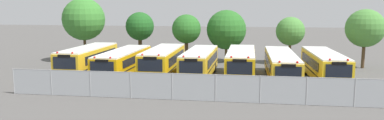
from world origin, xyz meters
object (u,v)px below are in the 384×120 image
(school_bus_3, at_px, (200,63))
(traffic_cone, at_px, (209,95))
(school_bus_0, at_px, (88,59))
(tree_0, at_px, (85,18))
(school_bus_1, at_px, (123,61))
(school_bus_6, at_px, (324,65))
(school_bus_5, at_px, (281,65))
(tree_4, at_px, (290,31))
(school_bus_2, at_px, (163,61))
(tree_3, at_px, (226,30))
(tree_1, at_px, (139,26))
(tree_2, at_px, (187,28))
(tree_5, at_px, (367,28))
(school_bus_4, at_px, (241,63))

(school_bus_3, bearing_deg, traffic_cone, 103.59)
(school_bus_0, height_order, tree_0, tree_0)
(school_bus_1, height_order, school_bus_6, school_bus_6)
(school_bus_5, xyz_separation_m, tree_4, (1.67, 9.70, 2.43))
(tree_4, bearing_deg, school_bus_6, -77.92)
(school_bus_6, distance_m, tree_0, 27.36)
(school_bus_2, height_order, school_bus_3, school_bus_2)
(school_bus_0, distance_m, school_bus_6, 22.14)
(school_bus_1, height_order, tree_0, tree_0)
(traffic_cone, bearing_deg, tree_3, 89.37)
(school_bus_5, bearing_deg, school_bus_6, -179.10)
(tree_1, xyz_separation_m, traffic_cone, (10.37, -17.27, -3.87))
(school_bus_3, relative_size, tree_4, 1.80)
(school_bus_1, height_order, tree_1, tree_1)
(tree_1, xyz_separation_m, tree_2, (6.11, -1.50, -0.08))
(school_bus_3, distance_m, tree_4, 13.49)
(school_bus_5, height_order, traffic_cone, school_bus_5)
(school_bus_6, bearing_deg, tree_4, -79.52)
(school_bus_3, relative_size, tree_2, 1.71)
(tree_3, xyz_separation_m, traffic_cone, (-0.19, -17.46, -3.57))
(school_bus_5, distance_m, tree_4, 10.13)
(tree_3, xyz_separation_m, tree_4, (7.21, -0.15, -0.05))
(tree_2, height_order, tree_5, tree_5)
(school_bus_4, height_order, tree_3, tree_3)
(school_bus_0, bearing_deg, school_bus_2, -178.46)
(school_bus_1, bearing_deg, tree_4, -149.39)
(tree_2, distance_m, tree_4, 11.76)
(school_bus_1, relative_size, tree_1, 1.81)
(school_bus_1, relative_size, school_bus_3, 1.10)
(school_bus_1, distance_m, school_bus_2, 3.91)
(tree_5, height_order, traffic_cone, tree_5)
(school_bus_2, xyz_separation_m, tree_3, (5.42, 9.65, 2.39))
(tree_3, bearing_deg, school_bus_2, -119.29)
(school_bus_3, distance_m, tree_2, 8.95)
(tree_2, relative_size, tree_5, 0.90)
(school_bus_4, xyz_separation_m, traffic_cone, (-2.14, -7.67, -1.18))
(school_bus_2, relative_size, tree_5, 1.54)
(school_bus_5, relative_size, tree_5, 1.82)
(school_bus_5, xyz_separation_m, tree_2, (-9.99, 8.16, 2.70))
(school_bus_1, bearing_deg, tree_3, -133.26)
(tree_3, relative_size, traffic_cone, 11.53)
(school_bus_6, distance_m, tree_4, 10.11)
(tree_1, xyz_separation_m, tree_5, (25.47, -1.91, 0.13))
(school_bus_6, relative_size, tree_3, 1.63)
(school_bus_3, relative_size, traffic_cone, 18.13)
(tree_4, distance_m, traffic_cone, 19.15)
(school_bus_6, relative_size, tree_0, 1.33)
(tree_0, bearing_deg, tree_3, 6.44)
(school_bus_1, bearing_deg, school_bus_0, 2.85)
(school_bus_5, distance_m, traffic_cone, 9.59)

